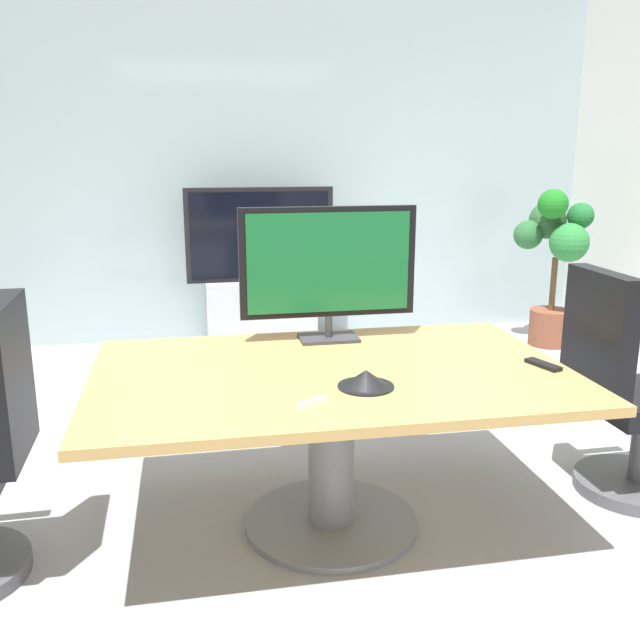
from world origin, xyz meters
name	(u,v)px	position (x,y,z in m)	size (l,w,h in m)	color
ground_plane	(318,525)	(0.00, 0.00, 0.00)	(7.57, 7.57, 0.00)	#99999E
wall_back_glass_partition	(246,168)	(0.00, 3.28, 1.45)	(6.10, 0.10, 2.89)	#9EB2B7
conference_table	(331,407)	(0.06, 0.00, 0.55)	(1.98, 1.25, 0.72)	#B2894C
office_chair_right	(625,403)	(1.47, 0.03, 0.46)	(0.60, 0.57, 1.09)	#4C4C51
tv_monitor	(328,266)	(0.14, 0.46, 1.08)	(0.84, 0.18, 0.64)	#333338
wall_display_unit	(261,293)	(0.07, 2.93, 0.44)	(1.20, 0.36, 1.31)	#B7BABC
potted_plant	(554,254)	(2.44, 2.48, 0.77)	(0.56, 0.63, 1.30)	brown
conference_phone	(366,380)	(0.14, -0.24, 0.75)	(0.22, 0.22, 0.07)	black
remote_control	(543,365)	(0.94, -0.13, 0.73)	(0.05, 0.17, 0.02)	black
whiteboard_marker	(312,402)	(-0.10, -0.39, 0.73)	(0.13, 0.02, 0.02)	silver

